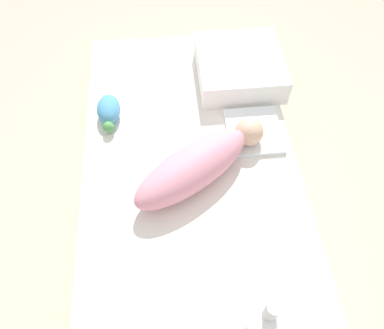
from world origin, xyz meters
The scene contains 6 objects.
ground_plane centered at (0.00, 0.00, 0.00)m, with size 12.00×12.00×0.00m, color #B2A893.
bed_mattress centered at (0.00, 0.00, 0.11)m, with size 1.49×0.79×0.21m.
burp_cloth centered at (-0.13, 0.26, 0.22)m, with size 0.23×0.21×0.02m.
swaddled_baby centered at (0.05, 0.03, 0.29)m, with size 0.39×0.51×0.15m.
pillow centered at (-0.44, 0.25, 0.27)m, with size 0.36×0.35×0.11m.
turtle_plush centered at (-0.26, -0.30, 0.25)m, with size 0.18×0.09×0.08m.
Camera 1 is at (0.76, -0.07, 1.36)m, focal length 35.00 mm.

